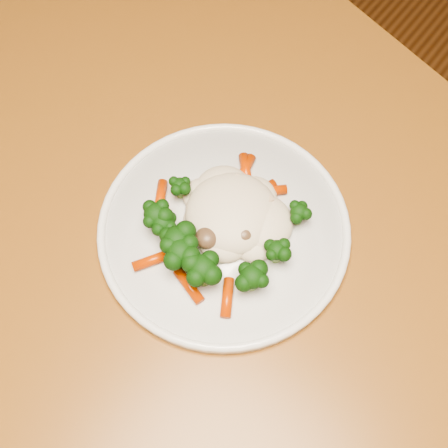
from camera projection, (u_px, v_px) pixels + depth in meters
name	position (u px, v px, depth m)	size (l,w,h in m)	color
dining_table	(231.00, 253.00, 0.78)	(1.26, 1.00, 0.75)	#965B22
plate	(224.00, 229.00, 0.67)	(0.30, 0.30, 0.01)	white
meal	(217.00, 226.00, 0.64)	(0.19, 0.21, 0.05)	beige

